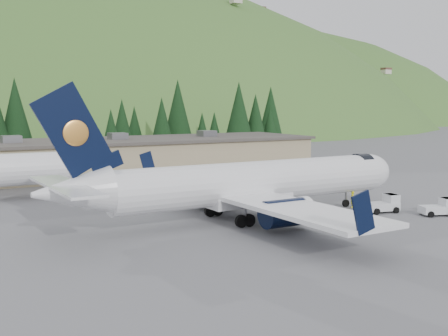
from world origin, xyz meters
TOP-DOWN VIEW (x-y plane):
  - ground at (0.00, 0.00)m, footprint 600.00×600.00m
  - airliner at (-1.06, -0.02)m, footprint 36.10×33.80m
  - baggage_tug_a at (12.18, -3.73)m, footprint 3.45×2.43m
  - baggage_tug_b at (15.54, -7.42)m, footprint 3.38×2.63m
  - terminal_building at (-5.01, 38.00)m, footprint 71.00×17.00m
  - ramp_worker at (11.21, -0.34)m, footprint 0.71×0.70m
  - tree_line at (-6.15, 61.52)m, footprint 113.80×19.52m
  - hills at (53.34, 207.38)m, footprint 614.00×330.00m

SIDE VIEW (x-z plane):
  - hills at x=53.34m, z-range -232.80..67.20m
  - ground at x=0.00m, z-range 0.00..0.00m
  - baggage_tug_b at x=15.54m, z-range -0.08..1.53m
  - baggage_tug_a at x=12.18m, z-range -0.09..1.62m
  - ramp_worker at x=11.21m, z-range 0.00..1.65m
  - terminal_building at x=-5.01m, z-range -0.43..5.67m
  - airliner at x=-1.06m, z-range -2.81..9.21m
  - tree_line at x=-6.15m, z-range 0.40..14.58m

